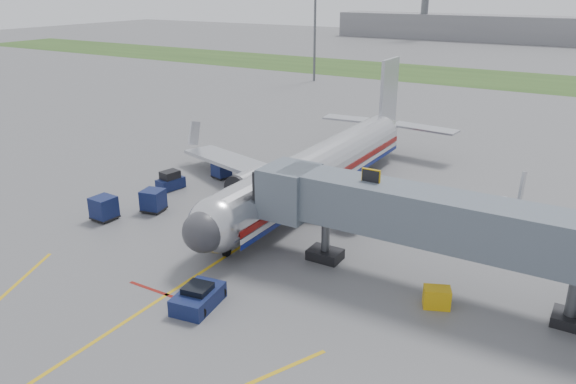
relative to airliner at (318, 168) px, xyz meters
The scene contains 15 objects.
ground 15.48m from the airliner, 90.01° to the right, with size 400.00×400.00×0.00m, color #565659.
grass_strip 74.80m from the airliner, 90.00° to the left, with size 300.00×25.00×0.01m, color #2D4C1E.
apron_markings 22.80m from the airliner, 90.01° to the right, with size 21.52×50.00×0.01m.
airliner is the anchor object (origin of this frame).
jet_bridge 16.54m from the airliner, 38.56° to the right, with size 25.30×4.00×6.90m.
light_mast_left 62.96m from the airliner, 118.72° to the left, with size 2.00×0.44×20.40m.
distant_terminal 155.08m from the airliner, 93.70° to the left, with size 120.00×14.00×8.00m, color slate.
pushback_tug 19.52m from the airliner, 82.74° to the right, with size 2.45×3.51×1.35m.
baggage_tug 13.50m from the airliner, 157.24° to the right, with size 1.72×2.66×1.72m.
baggage_cart_a 17.89m from the airliner, 132.64° to the right, with size 1.82×1.82×1.87m.
baggage_cart_b 10.48m from the airliner, behind, with size 1.84×1.84×1.63m.
baggage_cart_c 14.10m from the airliner, 135.39° to the right, with size 1.99×1.99×1.82m.
belt_loader 11.83m from the airliner, 105.28° to the right, with size 2.03×3.81×1.80m.
ground_power_cart 18.88m from the airliner, 40.73° to the right, with size 1.78×1.51×1.21m.
ramp_worker 5.43m from the airliner, 143.60° to the right, with size 0.72×0.47×1.96m, color #98D419.
Camera 1 is at (21.29, -25.41, 17.47)m, focal length 35.00 mm.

